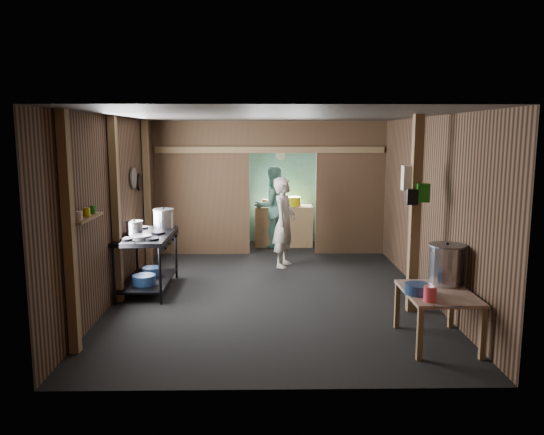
{
  "coord_description": "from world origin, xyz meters",
  "views": [
    {
      "loc": [
        -0.14,
        -8.1,
        2.35
      ],
      "look_at": [
        0.0,
        -0.2,
        1.1
      ],
      "focal_mm": 34.95,
      "sensor_mm": 36.0,
      "label": 1
    }
  ],
  "objects_px": {
    "stock_pot": "(446,265)",
    "cook": "(284,222)",
    "gas_range": "(148,262)",
    "prep_table": "(437,317)",
    "pink_bucket": "(430,294)",
    "stove_pot_large": "(164,219)",
    "yellow_tub": "(293,201)"
  },
  "relations": [
    {
      "from": "stock_pot",
      "to": "cook",
      "type": "distance_m",
      "value": 3.7
    },
    {
      "from": "gas_range",
      "to": "prep_table",
      "type": "relative_size",
      "value": 1.46
    },
    {
      "from": "gas_range",
      "to": "pink_bucket",
      "type": "height_order",
      "value": "gas_range"
    },
    {
      "from": "gas_range",
      "to": "cook",
      "type": "distance_m",
      "value": 2.6
    },
    {
      "from": "prep_table",
      "to": "gas_range",
      "type": "bearing_deg",
      "value": 150.55
    },
    {
      "from": "gas_range",
      "to": "pink_bucket",
      "type": "bearing_deg",
      "value": -34.85
    },
    {
      "from": "stove_pot_large",
      "to": "cook",
      "type": "height_order",
      "value": "cook"
    },
    {
      "from": "pink_bucket",
      "to": "cook",
      "type": "height_order",
      "value": "cook"
    },
    {
      "from": "pink_bucket",
      "to": "cook",
      "type": "distance_m",
      "value": 4.15
    },
    {
      "from": "stove_pot_large",
      "to": "yellow_tub",
      "type": "bearing_deg",
      "value": 51.48
    },
    {
      "from": "prep_table",
      "to": "pink_bucket",
      "type": "distance_m",
      "value": 0.55
    },
    {
      "from": "gas_range",
      "to": "prep_table",
      "type": "height_order",
      "value": "gas_range"
    },
    {
      "from": "cook",
      "to": "gas_range",
      "type": "bearing_deg",
      "value": 144.35
    },
    {
      "from": "prep_table",
      "to": "stove_pot_large",
      "type": "height_order",
      "value": "stove_pot_large"
    },
    {
      "from": "pink_bucket",
      "to": "cook",
      "type": "xyz_separation_m",
      "value": [
        -1.39,
        3.9,
        0.12
      ]
    },
    {
      "from": "stock_pot",
      "to": "pink_bucket",
      "type": "relative_size",
      "value": 3.02
    },
    {
      "from": "gas_range",
      "to": "stove_pot_large",
      "type": "relative_size",
      "value": 4.51
    },
    {
      "from": "stove_pot_large",
      "to": "stock_pot",
      "type": "xyz_separation_m",
      "value": [
        3.73,
        -2.28,
        -0.19
      ]
    },
    {
      "from": "stove_pot_large",
      "to": "yellow_tub",
      "type": "xyz_separation_m",
      "value": [
        2.2,
        2.76,
        -0.07
      ]
    },
    {
      "from": "gas_range",
      "to": "prep_table",
      "type": "distance_m",
      "value": 4.26
    },
    {
      "from": "gas_range",
      "to": "stove_pot_large",
      "type": "xyz_separation_m",
      "value": [
        0.17,
        0.49,
        0.58
      ]
    },
    {
      "from": "stove_pot_large",
      "to": "cook",
      "type": "bearing_deg",
      "value": 26.52
    },
    {
      "from": "prep_table",
      "to": "cook",
      "type": "xyz_separation_m",
      "value": [
        -1.59,
        3.56,
        0.5
      ]
    },
    {
      "from": "stove_pot_large",
      "to": "cook",
      "type": "xyz_separation_m",
      "value": [
        1.95,
        0.97,
        -0.22
      ]
    },
    {
      "from": "yellow_tub",
      "to": "stove_pot_large",
      "type": "bearing_deg",
      "value": -128.52
    },
    {
      "from": "gas_range",
      "to": "stove_pot_large",
      "type": "bearing_deg",
      "value": 70.85
    },
    {
      "from": "prep_table",
      "to": "cook",
      "type": "height_order",
      "value": "cook"
    },
    {
      "from": "prep_table",
      "to": "cook",
      "type": "distance_m",
      "value": 3.93
    },
    {
      "from": "gas_range",
      "to": "stock_pot",
      "type": "height_order",
      "value": "stock_pot"
    },
    {
      "from": "yellow_tub",
      "to": "cook",
      "type": "distance_m",
      "value": 1.82
    },
    {
      "from": "pink_bucket",
      "to": "yellow_tub",
      "type": "xyz_separation_m",
      "value": [
        -1.14,
        5.7,
        0.27
      ]
    },
    {
      "from": "prep_table",
      "to": "pink_bucket",
      "type": "bearing_deg",
      "value": -120.42
    }
  ]
}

